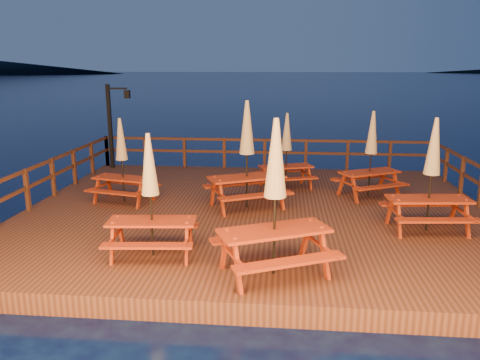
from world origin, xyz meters
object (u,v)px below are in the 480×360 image
at_px(picnic_table_2, 275,196).
at_px(picnic_table_1, 150,194).
at_px(picnic_table_0, 247,153).
at_px(lamp_post, 114,118).

bearing_deg(picnic_table_2, picnic_table_1, 140.97).
bearing_deg(picnic_table_0, picnic_table_2, -104.65).
bearing_deg(picnic_table_2, picnic_table_0, 76.66).
distance_m(picnic_table_0, picnic_table_1, 3.72).
relative_size(lamp_post, picnic_table_1, 1.23).
height_order(lamp_post, picnic_table_2, lamp_post).
xyz_separation_m(lamp_post, picnic_table_0, (5.12, -4.43, -0.34)).
relative_size(picnic_table_0, picnic_table_1, 1.15).
bearing_deg(lamp_post, picnic_table_0, -40.87).
distance_m(lamp_post, picnic_table_2, 10.29).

